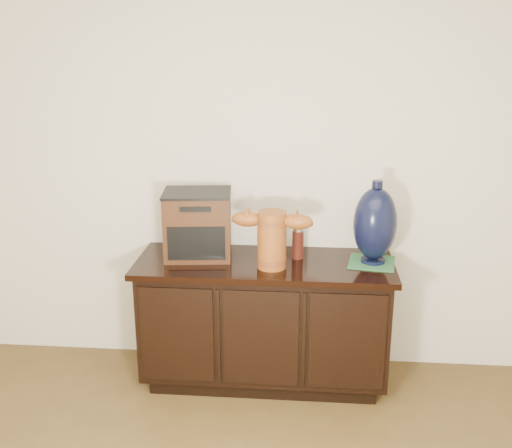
# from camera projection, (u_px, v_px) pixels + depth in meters

# --- Properties ---
(room) EXTENTS (5.00, 5.00, 5.00)m
(room) POSITION_uv_depth(u_px,v_px,m) (180.00, 410.00, 1.12)
(room) COLOR #4F3B1B
(room) RESTS_ON ground
(sideboard) EXTENTS (1.46, 0.56, 0.75)m
(sideboard) POSITION_uv_depth(u_px,v_px,m) (264.00, 320.00, 3.50)
(sideboard) COLOR black
(sideboard) RESTS_ON ground
(terracotta_vessel) EXTENTS (0.45, 0.18, 0.32)m
(terracotta_vessel) POSITION_uv_depth(u_px,v_px,m) (272.00, 236.00, 3.26)
(terracotta_vessel) COLOR #9B501C
(terracotta_vessel) RESTS_ON sideboard
(tv_radio) EXTENTS (0.41, 0.35, 0.38)m
(tv_radio) POSITION_uv_depth(u_px,v_px,m) (198.00, 224.00, 3.43)
(tv_radio) COLOR #3A1E0E
(tv_radio) RESTS_ON sideboard
(green_mat) EXTENTS (0.29, 0.29, 0.01)m
(green_mat) POSITION_uv_depth(u_px,v_px,m) (372.00, 262.00, 3.37)
(green_mat) COLOR #2B6137
(green_mat) RESTS_ON sideboard
(lamp_base) EXTENTS (0.28, 0.28, 0.47)m
(lamp_base) POSITION_uv_depth(u_px,v_px,m) (375.00, 224.00, 3.30)
(lamp_base) COLOR black
(lamp_base) RESTS_ON green_mat
(spray_can) EXTENTS (0.07, 0.07, 0.19)m
(spray_can) POSITION_uv_depth(u_px,v_px,m) (298.00, 243.00, 3.42)
(spray_can) COLOR maroon
(spray_can) RESTS_ON sideboard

